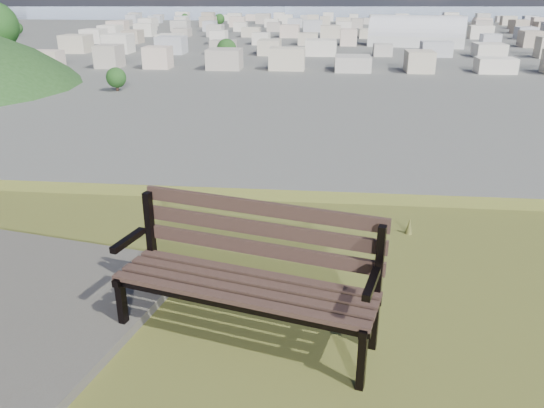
# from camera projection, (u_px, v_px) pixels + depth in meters

# --- Properties ---
(park_bench) EXTENTS (2.00, 1.07, 1.00)m
(park_bench) POSITION_uv_depth(u_px,v_px,m) (249.00, 267.00, 3.86)
(park_bench) COLOR #3E2B24
(park_bench) RESTS_ON hilltop_mesa
(arena) EXTENTS (52.24, 31.02, 20.63)m
(arena) POSITION_uv_depth(u_px,v_px,m) (417.00, 37.00, 281.31)
(arena) COLOR silver
(arena) RESTS_ON ground
(city_blocks) EXTENTS (395.00, 361.00, 7.00)m
(city_blocks) POSITION_uv_depth(u_px,v_px,m) (327.00, 27.00, 375.00)
(city_blocks) COLOR beige
(city_blocks) RESTS_ON ground
(city_trees) EXTENTS (406.52, 387.20, 9.98)m
(city_trees) POSITION_uv_depth(u_px,v_px,m) (281.00, 33.00, 307.38)
(city_trees) COLOR #39251C
(city_trees) RESTS_ON ground
(bay_water) EXTENTS (2400.00, 700.00, 0.12)m
(bay_water) POSITION_uv_depth(u_px,v_px,m) (329.00, 10.00, 842.81)
(bay_water) COLOR #7F8CA1
(bay_water) RESTS_ON ground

